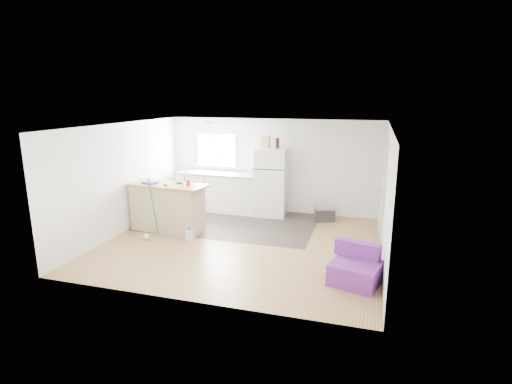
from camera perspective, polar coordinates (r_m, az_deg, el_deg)
room at (r=7.95m, az=-2.01°, el=0.81°), size 5.51×5.01×2.41m
vinyl_zone at (r=9.64m, az=-3.67°, el=-4.30°), size 4.05×2.50×0.00m
window at (r=10.72m, az=-5.67°, el=5.97°), size 1.18×0.06×0.98m
interior_door at (r=9.11m, az=17.74°, el=0.63°), size 0.11×0.92×2.10m
ceiling_fixture at (r=9.33m, az=-6.78°, el=9.82°), size 0.30×0.30×0.07m
kitchen_cabinets at (r=10.53m, az=-5.28°, el=0.11°), size 2.28×0.78×1.30m
peninsula at (r=9.09m, az=-12.57°, el=-2.14°), size 1.80×0.83×1.07m
refrigerator at (r=10.00m, az=2.19°, el=1.45°), size 0.81×0.77×1.71m
cooler at (r=9.81m, az=9.78°, el=-3.04°), size 0.55×0.46×0.36m
purple_seat at (r=6.77m, az=14.09°, el=-10.65°), size 0.91×0.89×0.62m
cleaner_jug at (r=8.45m, az=-9.52°, el=-6.16°), size 0.15×0.12×0.30m
mop at (r=8.72m, az=-15.12°, el=-5.13°), size 0.24×0.38×1.35m
red_cup at (r=8.71m, az=-9.66°, el=1.31°), size 0.08×0.08×0.12m
blue_tray at (r=9.09m, az=-14.92°, el=1.29°), size 0.34×0.27×0.04m
tool_a at (r=8.93m, az=-10.87°, el=1.28°), size 0.15×0.08×0.03m
tool_b at (r=8.79m, az=-12.82°, el=0.97°), size 0.11×0.06×0.03m
cardboard_box at (r=9.82m, az=1.39°, el=7.17°), size 0.21×0.13×0.30m
bottle_left at (r=9.75m, az=2.99°, el=6.96°), size 0.09×0.09×0.25m
bottle_right at (r=9.77m, az=3.13°, el=6.98°), size 0.09×0.09×0.25m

